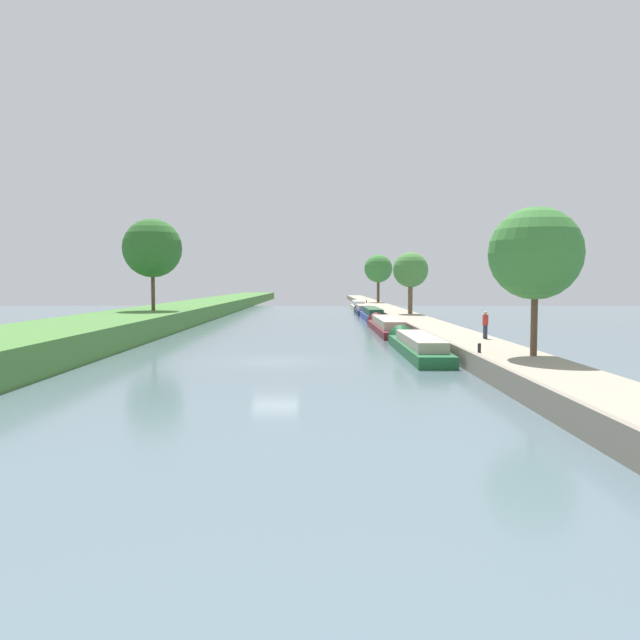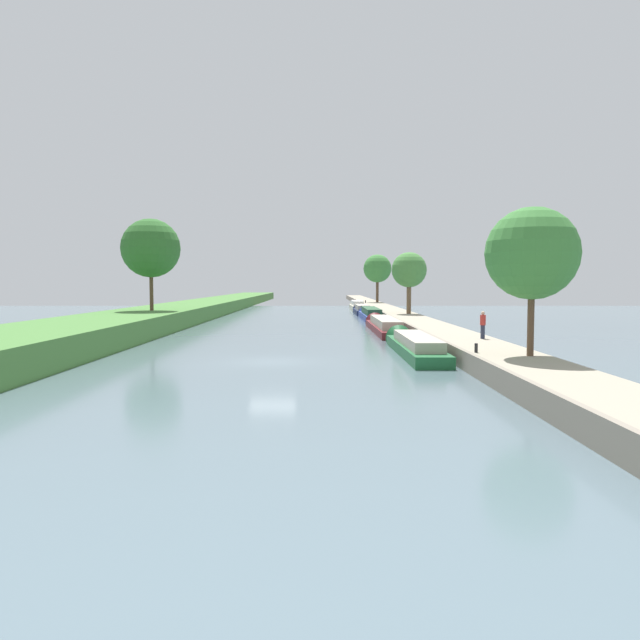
{
  "view_description": "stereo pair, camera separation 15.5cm",
  "coord_description": "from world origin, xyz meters",
  "px_view_note": "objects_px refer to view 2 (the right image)",
  "views": [
    {
      "loc": [
        2.45,
        -33.01,
        4.31
      ],
      "look_at": [
        2.49,
        20.76,
        1.0
      ],
      "focal_mm": 34.16,
      "sensor_mm": 36.0,
      "label": 1
    },
    {
      "loc": [
        2.6,
        -33.01,
        4.31
      ],
      "look_at": [
        2.49,
        20.76,
        1.0
      ],
      "focal_mm": 34.16,
      "sensor_mm": 36.0,
      "label": 2
    }
  ],
  "objects_px": {
    "narrowboat_maroon": "(385,325)",
    "narrowboat_cream": "(358,306)",
    "mooring_bollard_near": "(478,348)",
    "narrowboat_green": "(414,345)",
    "narrowboat_navy": "(363,310)",
    "person_walking": "(484,324)",
    "narrowboat_blue": "(371,315)",
    "mooring_bollard_far": "(367,302)"
  },
  "relations": [
    {
      "from": "narrowboat_maroon",
      "to": "narrowboat_cream",
      "type": "xyz_separation_m",
      "value": [
        0.17,
        41.97,
        0.1
      ]
    },
    {
      "from": "narrowboat_maroon",
      "to": "narrowboat_navy",
      "type": "distance_m",
      "value": 30.36
    },
    {
      "from": "narrowboat_maroon",
      "to": "narrowboat_green",
      "type": "bearing_deg",
      "value": -89.74
    },
    {
      "from": "mooring_bollard_near",
      "to": "mooring_bollard_far",
      "type": "xyz_separation_m",
      "value": [
        0.0,
        71.6,
        0.0
      ]
    },
    {
      "from": "narrowboat_cream",
      "to": "mooring_bollard_near",
      "type": "bearing_deg",
      "value": -88.46
    },
    {
      "from": "narrowboat_blue",
      "to": "person_walking",
      "type": "bearing_deg",
      "value": -83.3
    },
    {
      "from": "narrowboat_cream",
      "to": "mooring_bollard_near",
      "type": "distance_m",
      "value": 66.42
    },
    {
      "from": "mooring_bollard_near",
      "to": "person_walking",
      "type": "bearing_deg",
      "value": 72.76
    },
    {
      "from": "narrowboat_cream",
      "to": "mooring_bollard_far",
      "type": "relative_size",
      "value": 26.46
    },
    {
      "from": "narrowboat_cream",
      "to": "person_walking",
      "type": "distance_m",
      "value": 59.22
    },
    {
      "from": "person_walking",
      "to": "narrowboat_cream",
      "type": "bearing_deg",
      "value": 93.93
    },
    {
      "from": "narrowboat_cream",
      "to": "mooring_bollard_far",
      "type": "height_order",
      "value": "narrowboat_cream"
    },
    {
      "from": "narrowboat_blue",
      "to": "narrowboat_navy",
      "type": "height_order",
      "value": "narrowboat_blue"
    },
    {
      "from": "narrowboat_green",
      "to": "mooring_bollard_far",
      "type": "xyz_separation_m",
      "value": [
        1.87,
        63.91,
        0.65
      ]
    },
    {
      "from": "narrowboat_green",
      "to": "person_walking",
      "type": "relative_size",
      "value": 8.46
    },
    {
      "from": "mooring_bollard_near",
      "to": "narrowboat_blue",
      "type": "bearing_deg",
      "value": 92.39
    },
    {
      "from": "narrowboat_maroon",
      "to": "mooring_bollard_far",
      "type": "relative_size",
      "value": 37.89
    },
    {
      "from": "narrowboat_navy",
      "to": "narrowboat_cream",
      "type": "bearing_deg",
      "value": 89.81
    },
    {
      "from": "person_walking",
      "to": "mooring_bollard_near",
      "type": "xyz_separation_m",
      "value": [
        -2.27,
        -7.33,
        -0.65
      ]
    },
    {
      "from": "narrowboat_blue",
      "to": "person_walking",
      "type": "height_order",
      "value": "person_walking"
    },
    {
      "from": "narrowboat_cream",
      "to": "mooring_bollard_near",
      "type": "xyz_separation_m",
      "value": [
        1.78,
        -66.4,
        0.53
      ]
    },
    {
      "from": "narrowboat_green",
      "to": "narrowboat_cream",
      "type": "distance_m",
      "value": 58.71
    },
    {
      "from": "narrowboat_green",
      "to": "mooring_bollard_near",
      "type": "distance_m",
      "value": 7.93
    },
    {
      "from": "narrowboat_green",
      "to": "mooring_bollard_near",
      "type": "bearing_deg",
      "value": -76.31
    },
    {
      "from": "narrowboat_green",
      "to": "narrowboat_blue",
      "type": "height_order",
      "value": "narrowboat_blue"
    },
    {
      "from": "narrowboat_navy",
      "to": "person_walking",
      "type": "height_order",
      "value": "person_walking"
    },
    {
      "from": "mooring_bollard_near",
      "to": "narrowboat_maroon",
      "type": "bearing_deg",
      "value": 94.56
    },
    {
      "from": "narrowboat_navy",
      "to": "person_walking",
      "type": "distance_m",
      "value": 47.65
    },
    {
      "from": "narrowboat_green",
      "to": "narrowboat_cream",
      "type": "relative_size",
      "value": 1.18
    },
    {
      "from": "narrowboat_green",
      "to": "mooring_bollard_near",
      "type": "height_order",
      "value": "mooring_bollard_near"
    },
    {
      "from": "narrowboat_navy",
      "to": "person_walking",
      "type": "xyz_separation_m",
      "value": [
        4.09,
        -47.46,
        1.28
      ]
    },
    {
      "from": "narrowboat_navy",
      "to": "narrowboat_cream",
      "type": "xyz_separation_m",
      "value": [
        0.04,
        11.61,
        0.1
      ]
    },
    {
      "from": "narrowboat_green",
      "to": "narrowboat_blue",
      "type": "xyz_separation_m",
      "value": [
        0.15,
        33.66,
        0.09
      ]
    },
    {
      "from": "mooring_bollard_near",
      "to": "narrowboat_cream",
      "type": "bearing_deg",
      "value": 91.54
    },
    {
      "from": "narrowboat_green",
      "to": "narrowboat_maroon",
      "type": "distance_m",
      "value": 16.74
    },
    {
      "from": "narrowboat_cream",
      "to": "mooring_bollard_near",
      "type": "height_order",
      "value": "narrowboat_cream"
    },
    {
      "from": "narrowboat_cream",
      "to": "narrowboat_navy",
      "type": "bearing_deg",
      "value": -90.19
    },
    {
      "from": "narrowboat_maroon",
      "to": "mooring_bollard_near",
      "type": "xyz_separation_m",
      "value": [
        1.95,
        -24.42,
        0.63
      ]
    },
    {
      "from": "narrowboat_green",
      "to": "narrowboat_navy",
      "type": "relative_size",
      "value": 1.25
    },
    {
      "from": "narrowboat_green",
      "to": "narrowboat_maroon",
      "type": "xyz_separation_m",
      "value": [
        -0.08,
        16.74,
        0.02
      ]
    },
    {
      "from": "narrowboat_green",
      "to": "mooring_bollard_near",
      "type": "xyz_separation_m",
      "value": [
        1.87,
        -7.68,
        0.65
      ]
    },
    {
      "from": "narrowboat_maroon",
      "to": "narrowboat_cream",
      "type": "bearing_deg",
      "value": 89.77
    }
  ]
}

